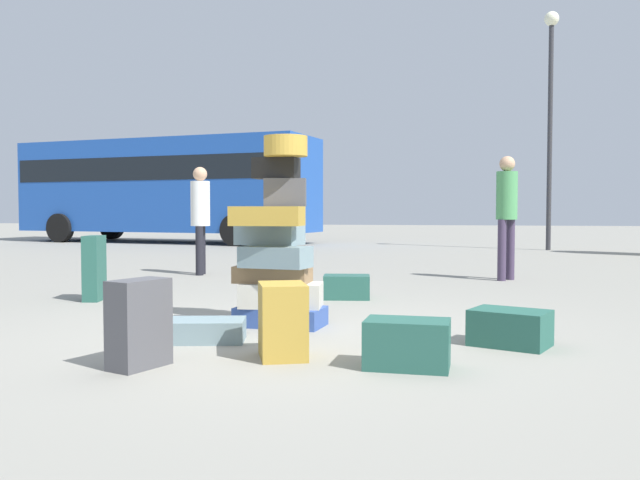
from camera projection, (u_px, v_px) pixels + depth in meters
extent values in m
plane|color=gray|center=(281.00, 334.00, 5.49)|extent=(80.00, 80.00, 0.00)
cube|color=#334F99|center=(281.00, 316.00, 5.85)|extent=(0.79, 0.49, 0.17)
cube|color=beige|center=(281.00, 295.00, 5.86)|extent=(0.74, 0.46, 0.21)
cube|color=olive|center=(273.00, 274.00, 5.92)|extent=(0.65, 0.37, 0.15)
cube|color=gray|center=(276.00, 257.00, 5.73)|extent=(0.62, 0.41, 0.18)
cube|color=gray|center=(270.00, 235.00, 6.00)|extent=(0.61, 0.40, 0.18)
cube|color=#B28C33|center=(267.00, 216.00, 5.65)|extent=(0.61, 0.36, 0.16)
cube|color=#4C4C51|center=(285.00, 193.00, 5.94)|extent=(0.40, 0.27, 0.25)
cube|color=black|center=(276.00, 168.00, 5.98)|extent=(0.40, 0.23, 0.19)
cylinder|color=#B28C33|center=(286.00, 146.00, 5.81)|extent=(0.38, 0.38, 0.17)
cube|color=#26594C|center=(510.00, 328.00, 4.99)|extent=(0.65, 0.56, 0.27)
cube|color=#26594C|center=(407.00, 344.00, 4.29)|extent=(0.55, 0.36, 0.31)
cube|color=#26594C|center=(94.00, 268.00, 7.48)|extent=(0.24, 0.37, 0.73)
cube|color=#B28C33|center=(283.00, 321.00, 4.59)|extent=(0.43, 0.49, 0.51)
cube|color=#26594C|center=(347.00, 287.00, 7.65)|extent=(0.57, 0.43, 0.27)
cube|color=#4C4C51|center=(139.00, 324.00, 4.30)|extent=(0.33, 0.44, 0.57)
cube|color=gray|center=(206.00, 330.00, 5.17)|extent=(0.66, 0.50, 0.17)
cylinder|color=#3F334C|center=(510.00, 250.00, 9.73)|extent=(0.12, 0.12, 0.88)
cylinder|color=#3F334C|center=(502.00, 250.00, 9.58)|extent=(0.12, 0.12, 0.88)
cylinder|color=#4C9959|center=(507.00, 196.00, 9.62)|extent=(0.30, 0.30, 0.69)
sphere|color=tan|center=(507.00, 164.00, 9.60)|extent=(0.22, 0.22, 0.22)
cylinder|color=black|center=(202.00, 250.00, 10.60)|extent=(0.12, 0.12, 0.76)
cylinder|color=black|center=(199.00, 251.00, 10.38)|extent=(0.12, 0.12, 0.76)
cylinder|color=white|center=(200.00, 204.00, 10.46)|extent=(0.30, 0.30, 0.70)
sphere|color=tan|center=(200.00, 174.00, 10.44)|extent=(0.22, 0.22, 0.22)
cube|color=#1E4CA5|center=(167.00, 186.00, 20.97)|extent=(9.81, 4.04, 2.80)
cube|color=black|center=(167.00, 171.00, 20.95)|extent=(9.62, 4.03, 0.70)
cylinder|color=black|center=(274.00, 228.00, 21.09)|extent=(0.93, 0.40, 0.90)
cylinder|color=black|center=(236.00, 230.00, 18.76)|extent=(0.93, 0.40, 0.90)
cylinder|color=black|center=(112.00, 226.00, 23.31)|extent=(0.93, 0.40, 0.90)
cylinder|color=black|center=(60.00, 228.00, 20.98)|extent=(0.93, 0.40, 0.90)
cylinder|color=#333338|center=(550.00, 138.00, 16.80)|extent=(0.12, 0.12, 5.64)
sphere|color=#F2F2CC|center=(552.00, 19.00, 16.67)|extent=(0.36, 0.36, 0.36)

